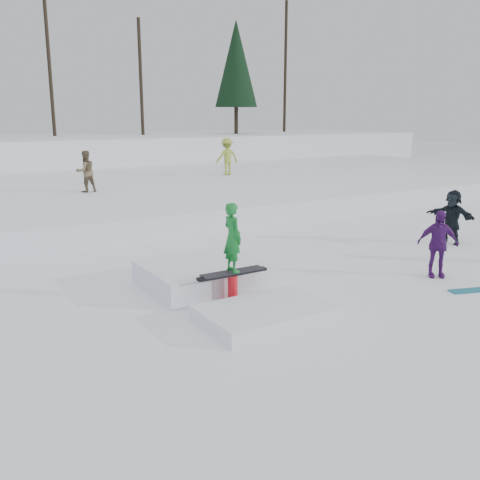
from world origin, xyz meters
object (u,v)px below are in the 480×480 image
walker_olive (86,171)px  walker_ygreen (227,157)px  jib_rail_feature (219,282)px  spectator_purple (437,244)px  spectator_dark (452,217)px

walker_olive → walker_ygreen: size_ratio=0.88×
walker_olive → jib_rail_feature: walker_olive is taller
walker_ygreen → spectator_purple: walker_ygreen is taller
walker_ygreen → spectator_purple: bearing=80.0°
jib_rail_feature → walker_olive: bearing=87.6°
walker_ygreen → jib_rail_feature: (-8.44, -14.27, -1.43)m
walker_ygreen → spectator_purple: (-3.30, -15.78, -0.92)m
walker_olive → jib_rail_feature: 11.85m
spectator_purple → jib_rail_feature: bearing=-159.9°
walker_olive → spectator_purple: (4.66, -13.28, -0.81)m
walker_olive → walker_ygreen: bearing=-173.8°
walker_ygreen → spectator_dark: (-0.08, -13.72, -0.92)m
spectator_purple → spectator_dark: spectator_dark is taller
walker_olive → spectator_dark: walker_olive is taller
walker_olive → jib_rail_feature: size_ratio=0.37×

